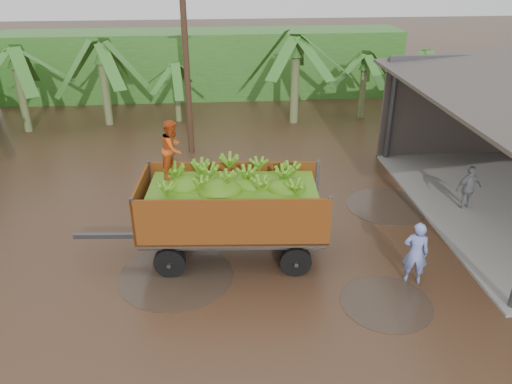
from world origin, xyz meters
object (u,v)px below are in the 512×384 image
man_grey (468,188)px  banana_trailer (232,206)px  man_blue (416,253)px  utility_pole (186,62)px

man_grey → banana_trailer: bearing=4.6°
man_blue → man_grey: man_blue is taller
man_blue → man_grey: 4.81m
man_blue → utility_pole: utility_pole is taller
man_blue → banana_trailer: bearing=-3.3°
man_grey → utility_pole: size_ratio=0.21×
man_grey → utility_pole: bearing=-42.8°
man_blue → man_grey: (3.15, 3.63, -0.08)m
banana_trailer → man_grey: banana_trailer is taller
banana_trailer → man_grey: bearing=18.2°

